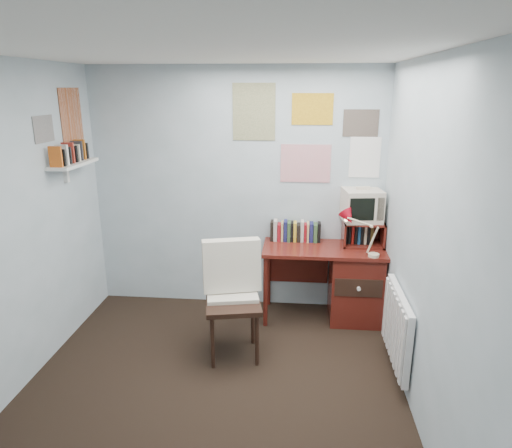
{
  "coord_description": "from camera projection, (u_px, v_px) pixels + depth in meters",
  "views": [
    {
      "loc": [
        0.62,
        -2.83,
        2.28
      ],
      "look_at": [
        0.27,
        1.02,
        1.12
      ],
      "focal_mm": 32.0,
      "sensor_mm": 36.0,
      "label": 1
    }
  ],
  "objects": [
    {
      "name": "desk_chair",
      "position": [
        233.0,
        304.0,
        3.92
      ],
      "size": [
        0.59,
        0.57,
        0.99
      ],
      "primitive_type": "cube",
      "rotation": [
        0.0,
        0.0,
        0.2
      ],
      "color": "black",
      "rests_on": "ground"
    },
    {
      "name": "book_row",
      "position": [
        300.0,
        231.0,
        4.69
      ],
      "size": [
        0.6,
        0.14,
        0.22
      ],
      "primitive_type": "cube",
      "color": "#5F1D15",
      "rests_on": "desk"
    },
    {
      "name": "right_wall",
      "position": [
        433.0,
        255.0,
        2.92
      ],
      "size": [
        0.02,
        3.5,
        2.5
      ],
      "primitive_type": "cube",
      "color": "silver",
      "rests_on": "ground"
    },
    {
      "name": "desk",
      "position": [
        349.0,
        281.0,
        4.6
      ],
      "size": [
        1.2,
        0.55,
        0.76
      ],
      "color": "#5F1D15",
      "rests_on": "ground"
    },
    {
      "name": "posters_back",
      "position": [
        307.0,
        133.0,
        4.48
      ],
      "size": [
        1.2,
        0.01,
        0.9
      ],
      "primitive_type": "cube",
      "color": "white",
      "rests_on": "back_wall"
    },
    {
      "name": "ceiling",
      "position": [
        195.0,
        49.0,
        2.69
      ],
      "size": [
        3.0,
        3.5,
        0.02
      ],
      "primitive_type": "cube",
      "color": "white",
      "rests_on": "back_wall"
    },
    {
      "name": "radiator",
      "position": [
        397.0,
        327.0,
        3.69
      ],
      "size": [
        0.09,
        0.8,
        0.6
      ],
      "primitive_type": "cube",
      "color": "white",
      "rests_on": "right_wall"
    },
    {
      "name": "desk_lamp",
      "position": [
        375.0,
        238.0,
        4.22
      ],
      "size": [
        0.31,
        0.28,
        0.38
      ],
      "primitive_type": "cube",
      "rotation": [
        0.0,
        0.0,
        0.25
      ],
      "color": "red",
      "rests_on": "desk"
    },
    {
      "name": "back_wall",
      "position": [
        237.0,
        191.0,
        4.72
      ],
      "size": [
        3.0,
        0.02,
        2.5
      ],
      "primitive_type": "cube",
      "color": "silver",
      "rests_on": "ground"
    },
    {
      "name": "wall_shelf",
      "position": [
        73.0,
        164.0,
        4.12
      ],
      "size": [
        0.2,
        0.62,
        0.24
      ],
      "primitive_type": "cube",
      "color": "white",
      "rests_on": "left_wall"
    },
    {
      "name": "ground",
      "position": [
        208.0,
        405.0,
        3.41
      ],
      "size": [
        3.5,
        3.5,
        0.0
      ],
      "primitive_type": "plane",
      "color": "black",
      "rests_on": "ground"
    },
    {
      "name": "crt_tv",
      "position": [
        362.0,
        204.0,
        4.5
      ],
      "size": [
        0.4,
        0.38,
        0.34
      ],
      "primitive_type": "cube",
      "rotation": [
        0.0,
        0.0,
        0.14
      ],
      "color": "beige",
      "rests_on": "tv_riser"
    },
    {
      "name": "tv_riser",
      "position": [
        363.0,
        233.0,
        4.56
      ],
      "size": [
        0.4,
        0.3,
        0.25
      ],
      "primitive_type": "cube",
      "color": "#5F1D15",
      "rests_on": "desk"
    },
    {
      "name": "posters_left",
      "position": [
        58.0,
        121.0,
        4.02
      ],
      "size": [
        0.01,
        0.7,
        0.6
      ],
      "primitive_type": "cube",
      "color": "white",
      "rests_on": "left_wall"
    }
  ]
}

